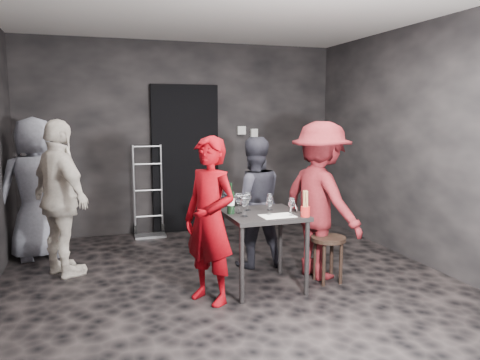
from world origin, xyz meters
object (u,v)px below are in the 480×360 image
object	(u,v)px
stool	(328,246)
wine_bottle	(231,202)
woman_black	(253,204)
server_red	(210,220)
bystander_grey	(36,181)
tasting_table	(263,222)
breadstick_cup	(305,204)
man_maroon	(321,194)
bystander_cream	(60,191)
hand_truck	(149,219)

from	to	relation	value
stool	wine_bottle	world-z (taller)	wine_bottle
stool	woman_black	world-z (taller)	woman_black
wine_bottle	stool	bearing A→B (deg)	-6.79
stool	server_red	xyz separation A→B (m)	(-1.25, -0.10, 0.38)
woman_black	bystander_grey	distance (m)	2.54
server_red	wine_bottle	distance (m)	0.36
tasting_table	stool	distance (m)	0.73
stool	breadstick_cup	xyz separation A→B (m)	(-0.37, -0.22, 0.49)
tasting_table	stool	size ratio (longest dim) A/B	1.60
man_maroon	bystander_grey	world-z (taller)	bystander_grey
server_red	wine_bottle	bearing A→B (deg)	96.07
bystander_grey	wine_bottle	distance (m)	2.48
bystander_cream	wine_bottle	size ratio (longest dim) A/B	6.04
tasting_table	wine_bottle	distance (m)	0.38
wine_bottle	breadstick_cup	xyz separation A→B (m)	(0.62, -0.34, 0.00)
hand_truck	woman_black	world-z (taller)	woman_black
hand_truck	tasting_table	world-z (taller)	hand_truck
bystander_cream	bystander_grey	bearing A→B (deg)	-7.83
man_maroon	breadstick_cup	size ratio (longest dim) A/B	6.64
woman_black	wine_bottle	bearing A→B (deg)	59.66
server_red	breadstick_cup	xyz separation A→B (m)	(0.88, -0.11, 0.11)
hand_truck	bystander_cream	xyz separation A→B (m)	(-1.06, -1.38, 0.67)
woman_black	stool	bearing A→B (deg)	131.48
stool	server_red	distance (m)	1.31
bystander_grey	man_maroon	bearing A→B (deg)	139.13
bystander_cream	wine_bottle	bearing A→B (deg)	-151.09
bystander_grey	wine_bottle	bearing A→B (deg)	126.67
tasting_table	woman_black	size ratio (longest dim) A/B	0.54
server_red	stool	bearing A→B (deg)	60.74
hand_truck	wine_bottle	world-z (taller)	hand_truck
bystander_cream	wine_bottle	xyz separation A→B (m)	(1.57, -0.92, -0.04)
man_maroon	breadstick_cup	xyz separation A→B (m)	(-0.37, -0.41, -0.00)
hand_truck	bystander_cream	distance (m)	1.86
hand_truck	woman_black	bearing A→B (deg)	-59.23
bystander_grey	breadstick_cup	xyz separation A→B (m)	(2.49, -1.97, -0.05)
hand_truck	bystander_grey	world-z (taller)	bystander_grey
bystander_grey	stool	bearing A→B (deg)	136.31
wine_bottle	breadstick_cup	size ratio (longest dim) A/B	1.13
tasting_table	breadstick_cup	world-z (taller)	breadstick_cup
hand_truck	stool	distance (m)	2.84
server_red	bystander_grey	size ratio (longest dim) A/B	0.82
bystander_grey	breadstick_cup	distance (m)	3.17
woman_black	bystander_grey	size ratio (longest dim) A/B	0.76
server_red	man_maroon	bearing A→B (deg)	69.14
woman_black	wine_bottle	size ratio (longest dim) A/B	4.67
bystander_cream	breadstick_cup	xyz separation A→B (m)	(2.19, -1.25, -0.03)
woman_black	hand_truck	bearing A→B (deg)	-54.98
woman_black	man_maroon	distance (m)	0.79
woman_black	man_maroon	bearing A→B (deg)	139.70
bystander_cream	hand_truck	bearing A→B (deg)	-68.31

